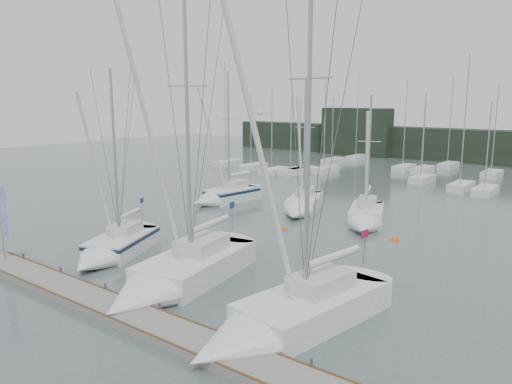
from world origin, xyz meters
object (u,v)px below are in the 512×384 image
Objects in this scene: buoy_a at (283,229)px; sailboat_mid_a at (222,196)px; sailboat_near_left at (110,250)px; sailboat_mid_b at (301,206)px; sailboat_mid_c at (365,219)px; sailboat_near_right at (278,322)px; dock_banner at (3,215)px; sailboat_near_center at (171,279)px; buoy_b at (395,240)px.

sailboat_mid_a is at bearing 156.76° from buoy_a.
sailboat_near_left is 13.14m from buoy_a.
sailboat_near_left is at bearing -119.93° from sailboat_mid_b.
sailboat_mid_a is 1.21× the size of sailboat_mid_c.
sailboat_near_right reaches higher than dock_banner.
sailboat_mid_b is 5.77m from buoy_a.
sailboat_mid_a is at bearing 82.99° from dock_banner.
sailboat_near_center is 1.65× the size of sailboat_mid_c.
sailboat_mid_c reaches higher than buoy_b.
buoy_a is at bearing -163.58° from buoy_b.
sailboat_mid_a reaches higher than sailboat_mid_b.
sailboat_mid_c is 18.79× the size of buoy_b.
sailboat_mid_b is at bearing 15.57° from sailboat_mid_a.
sailboat_near_right is 19.49m from sailboat_mid_c.
dock_banner is at bearing -127.05° from sailboat_mid_b.
sailboat_mid_b reaches higher than sailboat_mid_c.
sailboat_near_right is (7.30, -0.75, 0.01)m from sailboat_near_center.
sailboat_near_left is at bearing -110.35° from buoy_a.
buoy_b is 25.25m from dock_banner.
sailboat_mid_a is 25.34× the size of buoy_a.
sailboat_mid_b is at bearing 62.46° from dock_banner.
sailboat_near_center is at bearing -109.42° from buoy_b.
sailboat_mid_a is 10.84m from buoy_a.
sailboat_near_right is at bearing -36.34° from sailboat_mid_a.
dock_banner is at bearing -162.53° from sailboat_near_right.
sailboat_near_right reaches higher than buoy_b.
sailboat_mid_a is (-19.50, 18.65, 0.01)m from sailboat_near_right.
dock_banner is at bearing -142.02° from sailboat_mid_c.
buoy_a is at bearing -92.33° from sailboat_mid_b.
sailboat_near_center is 19.50m from sailboat_mid_b.
buoy_b is (9.74, -3.11, -0.56)m from sailboat_mid_b.
sailboat_near_center reaches higher than buoy_a.
sailboat_near_right is 1.47× the size of sailboat_mid_b.
sailboat_mid_a reaches higher than sailboat_mid_c.
sailboat_near_right is 17.27m from buoy_a.
buoy_b is (17.82, -1.95, -0.64)m from sailboat_mid_a.
sailboat_near_left is at bearing -130.38° from buoy_b.
sailboat_near_left is 19.21m from buoy_b.
sailboat_near_right reaches higher than sailboat_mid_a.
sailboat_mid_a is at bearing 159.57° from sailboat_mid_c.
buoy_a is (1.87, -5.43, -0.56)m from sailboat_mid_b.
sailboat_near_right is at bearing -96.44° from sailboat_mid_c.
buoy_a is (-9.55, 14.38, -0.63)m from sailboat_near_right.
dock_banner is at bearing -115.79° from buoy_a.
dock_banner is (-6.31, -22.36, 2.54)m from sailboat_mid_b.
sailboat_mid_b reaches higher than dock_banner.
sailboat_near_center reaches higher than dock_banner.
buoy_a is (-2.25, 13.63, -0.62)m from sailboat_near_center.
buoy_b is (12.44, 14.63, -0.55)m from sailboat_near_left.
sailboat_near_center reaches higher than buoy_b.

